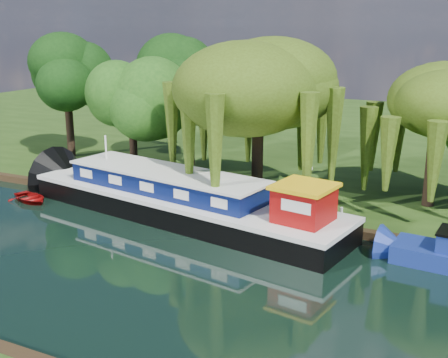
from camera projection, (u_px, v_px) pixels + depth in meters
The scene contains 11 objects.
ground at pixel (222, 285), 24.29m from camera, with size 120.00×120.00×0.00m, color black.
far_bank at pixel (378, 139), 53.67m from camera, with size 120.00×52.00×0.45m, color #1F3B10.
dutch_barge at pixel (184, 200), 32.38m from camera, with size 20.96×7.98×4.32m.
red_dinghy at pixel (31, 201), 35.67m from camera, with size 2.15×3.02×0.62m, color maroon.
willow_left at pixel (258, 89), 33.16m from camera, with size 7.71×7.71×9.24m.
willow_right at pixel (437, 113), 32.00m from camera, with size 6.20×6.20×7.55m.
tree_far_left at pixel (131, 98), 38.80m from camera, with size 4.96×4.96×7.99m.
tree_far_back at pixel (66, 80), 44.20m from camera, with size 5.25×5.25×8.83m.
tree_far_mid at pixel (189, 84), 41.42m from camera, with size 5.44×5.44×8.90m.
lamppost at pixel (309, 175), 32.52m from camera, with size 0.36×0.36×2.56m.
mooring_posts at pixel (280, 207), 31.52m from camera, with size 19.16×0.16×1.00m.
Camera 1 is at (9.80, -19.88, 10.94)m, focal length 45.00 mm.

